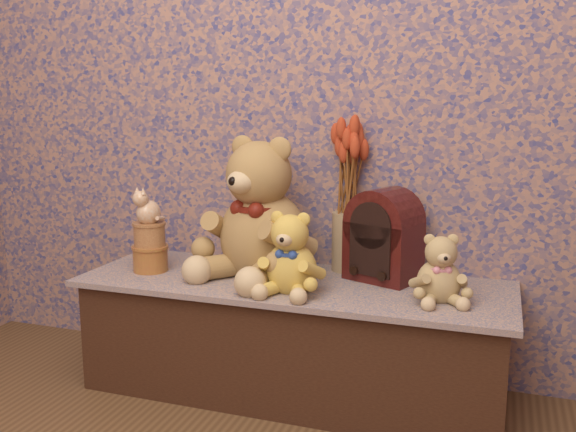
# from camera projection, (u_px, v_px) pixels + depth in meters

# --- Properties ---
(display_shelf) EXTENTS (1.51, 0.52, 0.41)m
(display_shelf) POSITION_uv_depth(u_px,v_px,m) (293.00, 337.00, 2.23)
(display_shelf) COLOR #3C4E7C
(display_shelf) RESTS_ON ground
(teddy_large) EXTENTS (0.56, 0.62, 0.54)m
(teddy_large) POSITION_uv_depth(u_px,v_px,m) (263.00, 201.00, 2.22)
(teddy_large) COLOR #A47E3F
(teddy_large) RESTS_ON display_shelf
(teddy_medium) EXTENTS (0.23, 0.27, 0.29)m
(teddy_medium) POSITION_uv_depth(u_px,v_px,m) (291.00, 249.00, 2.05)
(teddy_medium) COLOR gold
(teddy_medium) RESTS_ON display_shelf
(teddy_small) EXTENTS (0.24, 0.27, 0.23)m
(teddy_small) POSITION_uv_depth(u_px,v_px,m) (440.00, 265.00, 1.96)
(teddy_small) COLOR tan
(teddy_small) RESTS_ON display_shelf
(cathedral_radio) EXTENTS (0.28, 0.24, 0.32)m
(cathedral_radio) POSITION_uv_depth(u_px,v_px,m) (384.00, 234.00, 2.18)
(cathedral_radio) COLOR #340B09
(cathedral_radio) RESTS_ON display_shelf
(ceramic_vase) EXTENTS (0.14, 0.14, 0.22)m
(ceramic_vase) POSITION_uv_depth(u_px,v_px,m) (350.00, 242.00, 2.31)
(ceramic_vase) COLOR tan
(ceramic_vase) RESTS_ON display_shelf
(dried_stalks) EXTENTS (0.22, 0.22, 0.41)m
(dried_stalks) POSITION_uv_depth(u_px,v_px,m) (351.00, 156.00, 2.25)
(dried_stalks) COLOR #BB3C1D
(dried_stalks) RESTS_ON ceramic_vase
(biscuit_tin_lower) EXTENTS (0.16, 0.16, 0.09)m
(biscuit_tin_lower) POSITION_uv_depth(u_px,v_px,m) (150.00, 259.00, 2.31)
(biscuit_tin_lower) COLOR #B69535
(biscuit_tin_lower) RESTS_ON display_shelf
(biscuit_tin_upper) EXTENTS (0.13, 0.13, 0.09)m
(biscuit_tin_upper) POSITION_uv_depth(u_px,v_px,m) (149.00, 235.00, 2.29)
(biscuit_tin_upper) COLOR tan
(biscuit_tin_upper) RESTS_ON biscuit_tin_lower
(cat_figurine) EXTENTS (0.13, 0.14, 0.14)m
(cat_figurine) POSITION_uv_depth(u_px,v_px,m) (148.00, 205.00, 2.27)
(cat_figurine) COLOR silver
(cat_figurine) RESTS_ON biscuit_tin_upper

